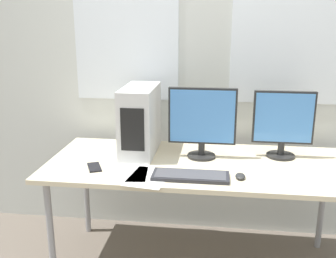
% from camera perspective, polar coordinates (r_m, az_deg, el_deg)
% --- Properties ---
extents(wall_back, '(8.00, 0.07, 2.70)m').
position_cam_1_polar(wall_back, '(2.80, 5.33, 11.26)').
color(wall_back, silver).
rests_on(wall_back, ground_plane).
extents(desk, '(1.85, 0.80, 0.72)m').
position_cam_1_polar(desk, '(2.44, 4.41, -5.92)').
color(desk, beige).
rests_on(desk, ground_plane).
extents(pc_tower, '(0.20, 0.46, 0.43)m').
position_cam_1_polar(pc_tower, '(2.54, -4.07, 1.30)').
color(pc_tower, silver).
rests_on(pc_tower, desk).
extents(monitor_main, '(0.42, 0.18, 0.45)m').
position_cam_1_polar(monitor_main, '(2.44, 4.98, 1.19)').
color(monitor_main, black).
rests_on(monitor_main, desk).
extents(monitor_right_near, '(0.37, 0.18, 0.42)m').
position_cam_1_polar(monitor_right_near, '(2.55, 16.36, 0.88)').
color(monitor_right_near, black).
rests_on(monitor_right_near, desk).
extents(keyboard, '(0.43, 0.16, 0.02)m').
position_cam_1_polar(keyboard, '(2.19, 3.28, -6.80)').
color(keyboard, '#28282D').
rests_on(keyboard, desk).
extents(mouse, '(0.05, 0.09, 0.02)m').
position_cam_1_polar(mouse, '(2.22, 10.45, -6.75)').
color(mouse, '#2D2D2D').
rests_on(mouse, desk).
extents(cell_phone, '(0.13, 0.16, 0.01)m').
position_cam_1_polar(cell_phone, '(2.37, -10.65, -5.46)').
color(cell_phone, black).
rests_on(cell_phone, desk).
extents(paper_sheet_left, '(0.24, 0.32, 0.00)m').
position_cam_1_polar(paper_sheet_left, '(2.28, -5.66, -6.20)').
color(paper_sheet_left, white).
rests_on(paper_sheet_left, desk).
extents(paper_sheet_front, '(0.25, 0.32, 0.00)m').
position_cam_1_polar(paper_sheet_front, '(2.20, -2.85, -7.01)').
color(paper_sheet_front, white).
rests_on(paper_sheet_front, desk).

